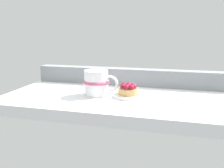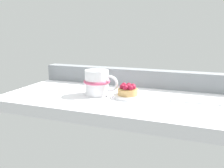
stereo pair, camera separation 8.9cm
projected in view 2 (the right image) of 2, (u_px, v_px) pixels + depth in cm
name	position (u px, v px, depth cm)	size (l,w,h in cm)	color
ground_plane	(121.00, 101.00, 91.02)	(88.38, 43.00, 4.18)	white
window_rail_back	(134.00, 77.00, 106.72)	(86.62, 5.79, 7.52)	gray
dessert_plate	(128.00, 96.00, 88.14)	(10.89, 10.89, 1.07)	white
raspberry_tart	(128.00, 90.00, 87.56)	(7.47, 7.47, 4.19)	tan
coffee_mug	(97.00, 82.00, 91.22)	(13.77, 10.24, 9.61)	white
dessert_fork	(193.00, 102.00, 81.34)	(16.99, 2.56, 0.60)	silver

